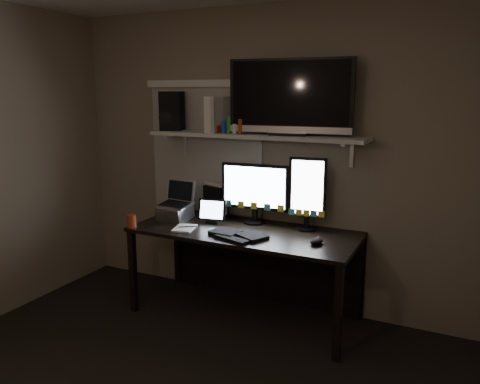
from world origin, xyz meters
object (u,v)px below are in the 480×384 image
Objects in this scene: monitor_landscape at (255,193)px; keyboard at (238,234)px; speaker at (172,111)px; mouse at (317,241)px; game_console at (218,115)px; laptop at (174,201)px; monitor_portrait at (307,193)px; desk at (250,247)px; cup at (132,221)px; tablet at (213,211)px; tv at (290,97)px.

monitor_landscape is 1.29× the size of keyboard.
keyboard is 1.29m from speaker.
mouse is 0.41× the size of game_console.
mouse is 0.37× the size of laptop.
monitor_portrait reaches higher than laptop.
monitor_portrait is at bearing -3.00° from monitor_landscape.
mouse is at bearing 0.10° from laptop.
cup reaches higher than desk.
mouse is at bearing -32.38° from speaker.
cup is at bearing -149.30° from monitor_landscape.
cup is at bearing -115.26° from speaker.
desk is at bearing -27.08° from speaker.
tv is at bearing 2.29° from tablet.
mouse is at bearing -18.62° from tablet.
tv is (1.15, 0.52, 0.98)m from cup.
monitor_portrait is 0.62× the size of tv.
tv reaches higher than keyboard.
game_console reaches higher than cup.
tablet is 0.71× the size of speaker.
monitor_portrait is 4.93× the size of mouse.
speaker is (-0.13, 0.20, 0.75)m from laptop.
tv is at bearing -171.13° from monitor_portrait.
keyboard is at bearing -157.30° from mouse.
monitor_landscape is at bearing 33.78° from cup.
desk is at bearing -171.72° from tv.
monitor_landscape is 1.03m from cup.
cup is (-0.53, -0.40, -0.05)m from tablet.
monitor_portrait is at bearing 10.24° from tv.
laptop is at bearing 62.53° from cup.
game_console reaches higher than tablet.
monitor_portrait is 0.97m from game_console.
keyboard reaches higher than desk.
keyboard is 1.38× the size of laptop.
laptop is at bearing -171.46° from desk.
desk is at bearing 0.13° from tablet.
game_console is at bearing 152.98° from keyboard.
keyboard is 4.25× the size of cup.
laptop is 1.12× the size of game_console.
laptop is (-1.29, 0.11, 0.14)m from mouse.
monitor_portrait is (0.44, 0.11, 0.47)m from desk.
laptop is at bearing -177.92° from keyboard.
laptop is at bearing -165.31° from monitor_landscape.
monitor_landscape is 2.47× the size of tablet.
laptop is 0.83m from game_console.
speaker reaches higher than mouse.
mouse is (0.63, -0.32, -0.23)m from monitor_landscape.
cup is (-0.88, -0.17, 0.04)m from keyboard.
tv reaches higher than desk.
monitor_portrait is 0.64m from keyboard.
monitor_portrait is 0.81m from tablet.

